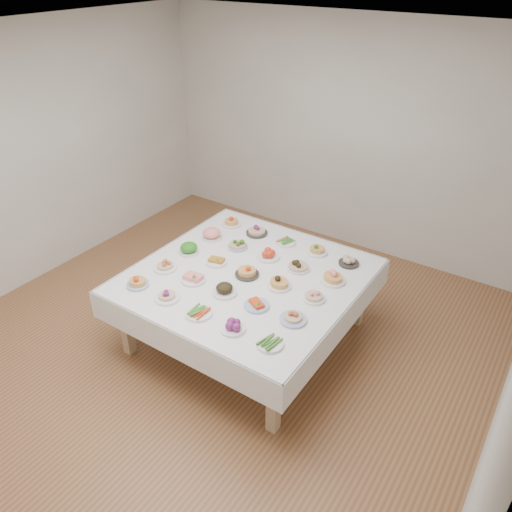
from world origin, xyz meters
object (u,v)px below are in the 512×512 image
Objects in this scene: display_table at (247,281)px; dish_0 at (137,282)px; dish_12 at (247,270)px; dish_24 at (349,261)px.

display_table is 1.01m from dish_0.
dish_0 is at bearing -136.32° from dish_12.
dish_12 is at bearing 43.68° from dish_0.
display_table is at bearing -135.45° from dish_24.
dish_12 is (0.01, -0.01, 0.13)m from display_table.
dish_0 is (-0.72, -0.70, 0.12)m from display_table.
display_table is 10.38× the size of dish_24.
dish_0 reaches higher than dish_24.
dish_24 reaches higher than display_table.
display_table is at bearing 125.95° from dish_12.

